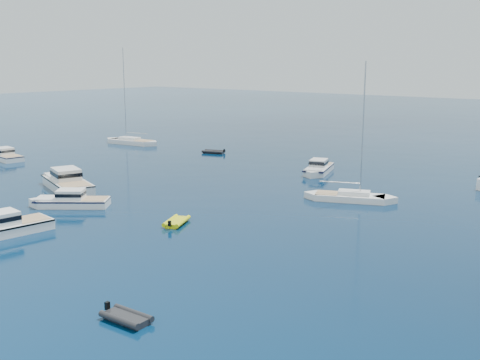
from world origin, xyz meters
name	(u,v)px	position (x,y,z in m)	size (l,w,h in m)	color
ground	(12,260)	(0.00, 0.00, 0.00)	(400.00, 400.00, 0.00)	navy
motor_cruiser_left	(70,207)	(-9.74, 11.59, 0.00)	(2.52, 8.24, 2.16)	silver
motor_cruiser_centre	(66,188)	(-16.91, 16.14, 0.00)	(3.41, 11.13, 2.92)	silver
motor_cruiser_far_l	(5,159)	(-40.12, 21.81, 0.00)	(2.60, 8.50, 2.23)	white
motor_cruiser_horizon	(318,173)	(-0.01, 41.27, 0.00)	(2.56, 8.38, 2.20)	silver
sailboat_centre	(350,201)	(10.13, 30.76, 0.00)	(2.53, 9.72, 14.29)	silver
sailboat_far_l	(132,144)	(-38.04, 43.51, 0.00)	(2.93, 11.25, 16.54)	silver
tender_yellow	(177,224)	(2.65, 13.72, 0.00)	(1.81, 3.23, 0.95)	#CBD30C
tender_grey_near	(127,321)	(13.99, -1.34, 0.00)	(1.70, 2.97, 0.95)	black
tender_grey_far	(214,153)	(-20.67, 44.81, 0.00)	(1.93, 3.48, 0.95)	black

